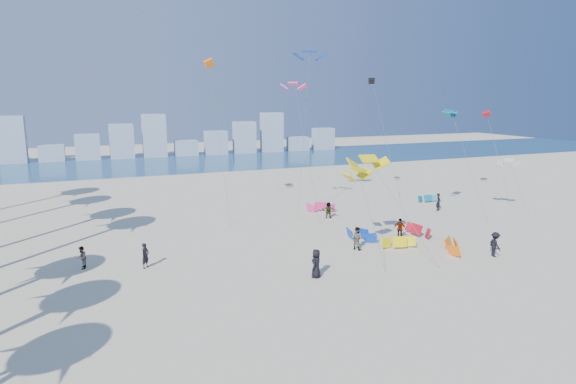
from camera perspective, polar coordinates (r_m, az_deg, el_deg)
name	(u,v)px	position (r m, az deg, el deg)	size (l,w,h in m)	color
ground	(357,349)	(24.71, 8.00, -17.53)	(220.00, 220.00, 0.00)	beige
ocean	(155,163)	(92.09, -15.12, 3.24)	(220.00, 220.00, 0.00)	navy
kitesurfer_near	(145,256)	(35.94, -16.14, -7.07)	(0.65, 0.43, 1.78)	black
kitesurfer_mid	(357,238)	(38.96, 7.93, -5.30)	(0.89, 0.69, 1.83)	gray
kitesurfers_far	(364,233)	(40.51, 8.74, -4.73)	(35.26, 16.58, 1.92)	black
grounded_kites	(392,227)	(44.65, 11.92, -3.94)	(17.07, 19.20, 0.94)	#0B3CBF
flying_kites	(366,103)	(47.27, 9.02, 10.11)	(34.99, 22.86, 16.69)	yellow
distant_skyline	(141,142)	(101.52, -16.60, 5.60)	(85.00, 3.00, 8.40)	#9EADBF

